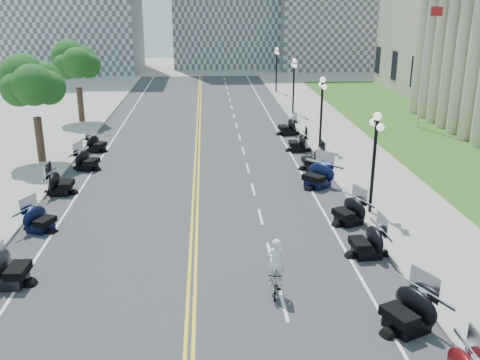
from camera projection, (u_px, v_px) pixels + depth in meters
name	position (u px, v px, depth m)	size (l,w,h in m)	color
ground	(193.00, 256.00, 22.02)	(160.00, 160.00, 0.00)	gray
road	(196.00, 179.00, 31.48)	(16.00, 90.00, 0.01)	#333335
centerline_yellow_a	(194.00, 179.00, 31.47)	(0.12, 90.00, 0.00)	yellow
centerline_yellow_b	(198.00, 179.00, 31.48)	(0.12, 90.00, 0.00)	yellow
edge_line_north	(304.00, 177.00, 31.86)	(0.12, 90.00, 0.00)	white
edge_line_south	(86.00, 181.00, 31.08)	(0.12, 90.00, 0.00)	white
lane_dash_5	(284.00, 306.00, 18.43)	(0.12, 2.00, 0.00)	white
lane_dash_6	(270.00, 254.00, 22.21)	(0.12, 2.00, 0.00)	white
lane_dash_7	(260.00, 217.00, 26.00)	(0.12, 2.00, 0.00)	white
lane_dash_8	(253.00, 189.00, 29.78)	(0.12, 2.00, 0.00)	white
lane_dash_9	(248.00, 168.00, 33.56)	(0.12, 2.00, 0.00)	white
lane_dash_10	(243.00, 151.00, 37.34)	(0.12, 2.00, 0.00)	white
lane_dash_11	(240.00, 137.00, 41.12)	(0.12, 2.00, 0.00)	white
lane_dash_12	(237.00, 125.00, 44.91)	(0.12, 2.00, 0.00)	white
lane_dash_13	(234.00, 116.00, 48.69)	(0.12, 2.00, 0.00)	white
lane_dash_14	(232.00, 107.00, 52.47)	(0.12, 2.00, 0.00)	white
lane_dash_15	(230.00, 100.00, 56.25)	(0.12, 2.00, 0.00)	white
lane_dash_16	(228.00, 94.00, 60.03)	(0.12, 2.00, 0.00)	white
lane_dash_17	(227.00, 88.00, 63.82)	(0.12, 2.00, 0.00)	white
lane_dash_18	(225.00, 83.00, 67.60)	(0.12, 2.00, 0.00)	white
lane_dash_19	(224.00, 79.00, 71.38)	(0.12, 2.00, 0.00)	white
sidewalk_north	(371.00, 174.00, 32.10)	(5.00, 90.00, 0.15)	#9E9991
sidewalk_south	(14.00, 182.00, 30.81)	(5.00, 90.00, 0.15)	#9E9991
lawn	(431.00, 140.00, 40.09)	(9.00, 60.00, 0.10)	#356023
street_lamp_2	(374.00, 164.00, 25.50)	(0.50, 1.20, 4.90)	black
street_lamp_3	(321.00, 113.00, 36.84)	(0.50, 1.20, 4.90)	black
street_lamp_4	(294.00, 87.00, 48.19)	(0.50, 1.20, 4.90)	black
street_lamp_5	(276.00, 70.00, 59.54)	(0.50, 1.20, 4.90)	black
flagpole	(424.00, 67.00, 42.32)	(1.10, 0.20, 10.00)	silver
tree_3	(34.00, 90.00, 33.13)	(4.80, 4.80, 9.20)	#235619
tree_4	(77.00, 67.00, 44.48)	(4.80, 4.80, 9.20)	#235619
motorcycle_n_4	(408.00, 308.00, 16.89)	(2.20, 2.20, 1.54)	black
motorcycle_n_5	(367.00, 240.00, 21.82)	(2.03, 2.03, 1.42)	black
motorcycle_n_6	(349.00, 210.00, 25.01)	(2.00, 2.00, 1.40)	black
motorcycle_n_7	(318.00, 174.00, 29.92)	(2.22, 2.22, 1.55)	black
motorcycle_n_8	(313.00, 158.00, 33.07)	(2.06, 2.06, 1.44)	black
motorcycle_n_9	(298.00, 142.00, 37.12)	(1.96, 1.96, 1.37)	black
motorcycle_n_10	(288.00, 126.00, 41.68)	(2.04, 2.04, 1.42)	black
motorcycle_s_5	(8.00, 267.00, 19.55)	(2.18, 2.18, 1.53)	black
motorcycle_s_6	(39.00, 218.00, 24.24)	(1.84, 1.84, 1.29)	black
motorcycle_s_7	(60.00, 182.00, 28.85)	(2.03, 2.03, 1.42)	black
motorcycle_s_8	(87.00, 159.00, 33.00)	(1.98, 1.98, 1.38)	black
motorcycle_s_9	(96.00, 143.00, 37.03)	(1.81, 1.81, 1.27)	black
bicycle	(275.00, 282.00, 19.03)	(0.46, 1.64, 0.99)	#A51414
cyclist_rider	(276.00, 246.00, 18.58)	(0.66, 0.44, 1.82)	silver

